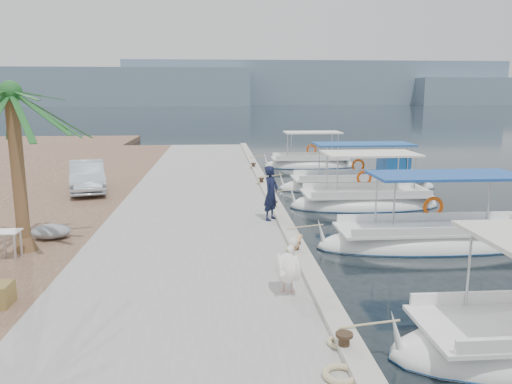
# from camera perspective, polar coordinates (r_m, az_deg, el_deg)

# --- Properties ---
(ground) EXTENTS (400.00, 400.00, 0.00)m
(ground) POSITION_cam_1_polar(r_m,az_deg,el_deg) (16.53, 3.82, -4.91)
(ground) COLOR black
(ground) RESTS_ON ground
(concrete_quay) EXTENTS (6.00, 40.00, 0.50)m
(concrete_quay) POSITION_cam_1_polar(r_m,az_deg,el_deg) (21.18, -6.18, -0.68)
(concrete_quay) COLOR gray
(concrete_quay) RESTS_ON ground
(quay_curb) EXTENTS (0.44, 40.00, 0.12)m
(quay_curb) POSITION_cam_1_polar(r_m,az_deg,el_deg) (21.21, 1.33, 0.26)
(quay_curb) COLOR #ABA697
(quay_curb) RESTS_ON concrete_quay
(cobblestone_strip) EXTENTS (4.00, 40.00, 0.50)m
(cobblestone_strip) POSITION_cam_1_polar(r_m,az_deg,el_deg) (21.91, -19.36, -0.85)
(cobblestone_strip) COLOR brown
(cobblestone_strip) RESTS_ON ground
(distant_hills) EXTENTS (330.00, 60.00, 18.00)m
(distant_hills) POSITION_cam_1_polar(r_m,az_deg,el_deg) (219.57, 4.01, 11.93)
(distant_hills) COLOR slate
(distant_hills) RESTS_ON ground
(fishing_caique_b) EXTENTS (7.40, 2.14, 2.83)m
(fishing_caique_b) POSITION_cam_1_polar(r_m,az_deg,el_deg) (16.25, 19.86, -5.40)
(fishing_caique_b) COLOR white
(fishing_caique_b) RESTS_ON ground
(fishing_caique_c) EXTENTS (6.21, 2.48, 2.83)m
(fishing_caique_c) POSITION_cam_1_polar(r_m,az_deg,el_deg) (21.06, 12.27, -1.29)
(fishing_caique_c) COLOR white
(fishing_caique_c) RESTS_ON ground
(fishing_caique_d) EXTENTS (7.81, 2.25, 2.83)m
(fishing_caique_d) POSITION_cam_1_polar(r_m,az_deg,el_deg) (24.92, 11.76, 0.79)
(fishing_caique_d) COLOR white
(fishing_caique_d) RESTS_ON ground
(fishing_caique_e) EXTENTS (5.85, 2.19, 2.83)m
(fishing_caique_e) POSITION_cam_1_polar(r_m,az_deg,el_deg) (31.91, 6.15, 3.09)
(fishing_caique_e) COLOR white
(fishing_caique_e) RESTS_ON ground
(mooring_bollards) EXTENTS (0.28, 20.28, 0.33)m
(mooring_bollards) POSITION_cam_1_polar(r_m,az_deg,el_deg) (17.76, 2.05, -1.46)
(mooring_bollards) COLOR black
(mooring_bollards) RESTS_ON concrete_quay
(pelican) EXTENTS (0.83, 1.36, 1.08)m
(pelican) POSITION_cam_1_polar(r_m,az_deg,el_deg) (10.48, 3.70, -8.47)
(pelican) COLOR tan
(pelican) RESTS_ON concrete_quay
(fisherman) EXTENTS (0.72, 0.78, 1.78)m
(fisherman) POSITION_cam_1_polar(r_m,az_deg,el_deg) (16.25, 1.73, -0.13)
(fisherman) COLOR black
(fisherman) RESTS_ON concrete_quay
(date_palm) EXTENTS (4.60, 4.60, 5.02)m
(date_palm) POSITION_cam_1_polar(r_m,az_deg,el_deg) (14.07, -26.24, 10.09)
(date_palm) COLOR brown
(date_palm) RESTS_ON cobblestone_strip
(parked_car) EXTENTS (2.33, 4.14, 1.29)m
(parked_car) POSITION_cam_1_polar(r_m,az_deg,el_deg) (22.20, -18.73, 1.69)
(parked_car) COLOR silver
(parked_car) RESTS_ON cobblestone_strip
(tarp_bundle) EXTENTS (1.10, 0.90, 0.40)m
(tarp_bundle) POSITION_cam_1_polar(r_m,az_deg,el_deg) (15.48, -22.38, -4.18)
(tarp_bundle) COLOR gray
(tarp_bundle) RESTS_ON cobblestone_strip
(folding_table) EXTENTS (0.55, 0.55, 0.73)m
(folding_table) POSITION_cam_1_polar(r_m,az_deg,el_deg) (13.88, -26.40, -4.84)
(folding_table) COLOR silver
(folding_table) RESTS_ON cobblestone_strip
(rope_coil) EXTENTS (0.54, 0.54, 0.10)m
(rope_coil) POSITION_cam_1_polar(r_m,az_deg,el_deg) (7.84, 9.62, -19.86)
(rope_coil) COLOR #C6B284
(rope_coil) RESTS_ON concrete_quay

